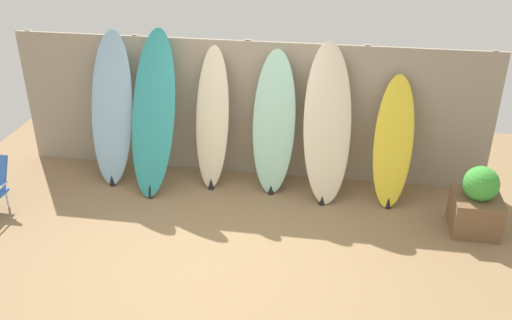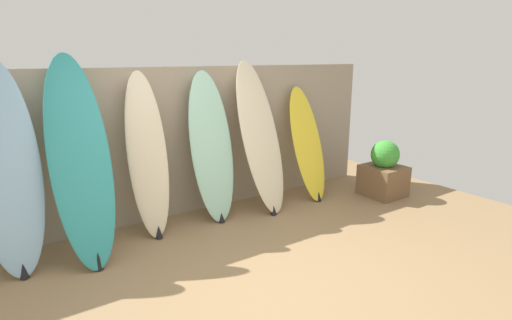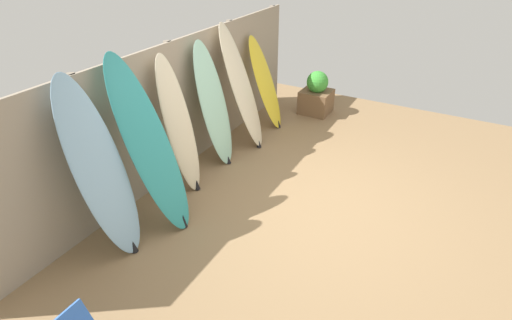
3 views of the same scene
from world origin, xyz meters
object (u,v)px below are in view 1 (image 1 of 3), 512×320
at_px(surfboard_skyblue_0, 112,110).
at_px(surfboard_cream_2, 212,120).
at_px(surfboard_yellow_5, 393,143).
at_px(surfboard_seafoam_3, 274,124).
at_px(planter_box, 477,203).
at_px(surfboard_cream_4, 327,125).
at_px(surfboard_teal_1, 153,115).

xyz_separation_m(surfboard_skyblue_0, surfboard_cream_2, (1.28, 0.05, -0.07)).
height_order(surfboard_skyblue_0, surfboard_yellow_5, surfboard_skyblue_0).
bearing_deg(surfboard_seafoam_3, planter_box, -14.74).
distance_m(surfboard_cream_4, surfboard_yellow_5, 0.82).
relative_size(surfboard_skyblue_0, surfboard_cream_4, 1.02).
bearing_deg(surfboard_cream_2, surfboard_skyblue_0, -177.96).
height_order(surfboard_seafoam_3, surfboard_yellow_5, surfboard_seafoam_3).
bearing_deg(planter_box, surfboard_cream_4, 162.05).
distance_m(surfboard_teal_1, surfboard_cream_2, 0.72).
xyz_separation_m(surfboard_cream_2, surfboard_cream_4, (1.42, -0.06, 0.06)).
xyz_separation_m(surfboard_teal_1, surfboard_cream_4, (2.12, 0.11, -0.04)).
distance_m(surfboard_skyblue_0, surfboard_cream_2, 1.29).
distance_m(surfboard_teal_1, surfboard_cream_4, 2.12).
xyz_separation_m(surfboard_cream_2, planter_box, (3.14, -0.62, -0.54)).
xyz_separation_m(surfboard_skyblue_0, surfboard_teal_1, (0.59, -0.12, 0.02)).
bearing_deg(surfboard_cream_4, planter_box, -17.95).
relative_size(surfboard_cream_2, surfboard_cream_4, 0.95).
distance_m(surfboard_yellow_5, planter_box, 1.16).
distance_m(surfboard_skyblue_0, surfboard_teal_1, 0.60).
distance_m(surfboard_cream_2, surfboard_cream_4, 1.43).
xyz_separation_m(surfboard_skyblue_0, surfboard_seafoam_3, (2.06, 0.05, -0.08)).
distance_m(surfboard_teal_1, planter_box, 3.92).
height_order(surfboard_seafoam_3, planter_box, surfboard_seafoam_3).
distance_m(surfboard_teal_1, surfboard_yellow_5, 2.93).
distance_m(surfboard_seafoam_3, surfboard_cream_4, 0.66).
height_order(surfboard_seafoam_3, surfboard_cream_4, surfboard_cream_4).
height_order(surfboard_yellow_5, planter_box, surfboard_yellow_5).
bearing_deg(surfboard_seafoam_3, surfboard_teal_1, -173.19).
bearing_deg(planter_box, surfboard_yellow_5, 148.22).
xyz_separation_m(surfboard_teal_1, planter_box, (3.84, -0.45, -0.63)).
bearing_deg(surfboard_skyblue_0, surfboard_teal_1, -11.92).
height_order(surfboard_skyblue_0, surfboard_cream_2, surfboard_skyblue_0).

